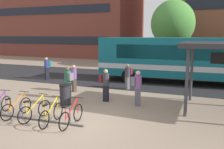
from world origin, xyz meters
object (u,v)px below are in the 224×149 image
at_px(commuter_grey_pack_5, 137,86).
at_px(commuter_maroon_pack_1, 105,83).
at_px(commuter_teal_pack_2, 74,76).
at_px(parked_bicycle_orange_1, 17,108).
at_px(parked_bicycle_yellow_3, 51,114).
at_px(commuter_teal_pack_4, 47,67).
at_px(trash_bin, 65,95).
at_px(city_bus, 184,58).
at_px(parked_bicycle_yellow_2, 35,111).
at_px(commuter_grey_pack_0, 68,80).
at_px(commuter_maroon_pack_3, 128,75).
at_px(parked_bicycle_red_4, 72,116).
at_px(street_tree_1, 173,24).

bearing_deg(commuter_grey_pack_5, commuter_maroon_pack_1, 150.35).
height_order(commuter_teal_pack_2, commuter_grey_pack_5, commuter_grey_pack_5).
distance_m(parked_bicycle_orange_1, commuter_teal_pack_2, 4.70).
distance_m(parked_bicycle_yellow_3, commuter_teal_pack_4, 9.38).
bearing_deg(parked_bicycle_orange_1, trash_bin, -23.98).
height_order(commuter_maroon_pack_1, commuter_grey_pack_5, commuter_grey_pack_5).
xyz_separation_m(city_bus, commuter_teal_pack_4, (-9.85, -2.32, -0.79)).
relative_size(parked_bicycle_yellow_2, parked_bicycle_yellow_3, 0.99).
height_order(commuter_grey_pack_0, commuter_maroon_pack_3, commuter_grey_pack_0).
distance_m(parked_bicycle_orange_1, commuter_grey_pack_5, 5.48).
height_order(parked_bicycle_yellow_2, commuter_maroon_pack_3, commuter_maroon_pack_3).
xyz_separation_m(commuter_maroon_pack_1, commuter_teal_pack_4, (-6.44, 3.88, 0.01)).
bearing_deg(parked_bicycle_red_4, commuter_teal_pack_2, 29.31).
bearing_deg(trash_bin, parked_bicycle_red_4, -52.92).
bearing_deg(parked_bicycle_yellow_3, commuter_grey_pack_0, 16.82).
xyz_separation_m(parked_bicycle_yellow_3, commuter_grey_pack_5, (2.52, 3.39, 0.62)).
xyz_separation_m(commuter_maroon_pack_1, trash_bin, (-1.61, -1.27, -0.46)).
distance_m(parked_bicycle_red_4, street_tree_1, 18.12).
distance_m(commuter_teal_pack_2, commuter_grey_pack_5, 4.56).
bearing_deg(street_tree_1, parked_bicycle_yellow_3, -97.88).
relative_size(parked_bicycle_orange_1, commuter_grey_pack_5, 0.99).
bearing_deg(commuter_grey_pack_5, commuter_grey_pack_0, 156.34).
height_order(city_bus, commuter_maroon_pack_3, city_bus).
xyz_separation_m(parked_bicycle_red_4, commuter_maroon_pack_3, (0.26, 6.46, 0.54)).
distance_m(parked_bicycle_yellow_3, parked_bicycle_red_4, 0.83).
bearing_deg(city_bus, commuter_maroon_pack_3, 43.28).
height_order(commuter_grey_pack_0, commuter_teal_pack_2, commuter_grey_pack_0).
bearing_deg(street_tree_1, commuter_grey_pack_0, -104.74).
distance_m(commuter_teal_pack_2, street_tree_1, 14.02).
bearing_deg(commuter_teal_pack_4, commuter_grey_pack_5, 93.06).
height_order(commuter_grey_pack_0, trash_bin, commuter_grey_pack_0).
bearing_deg(parked_bicycle_yellow_3, trash_bin, 15.49).
bearing_deg(commuter_teal_pack_4, parked_bicycle_yellow_2, 62.55).
height_order(city_bus, commuter_teal_pack_2, city_bus).
xyz_separation_m(parked_bicycle_yellow_2, street_tree_1, (3.33, 17.57, 4.11)).
bearing_deg(commuter_maroon_pack_3, parked_bicycle_yellow_3, 10.56).
height_order(parked_bicycle_yellow_2, commuter_grey_pack_0, commuter_grey_pack_0).
height_order(commuter_teal_pack_2, street_tree_1, street_tree_1).
bearing_deg(parked_bicycle_red_4, parked_bicycle_orange_1, 89.52).
distance_m(commuter_maroon_pack_3, commuter_teal_pack_4, 6.79).
bearing_deg(trash_bin, commuter_teal_pack_4, 133.15).
height_order(parked_bicycle_yellow_3, trash_bin, trash_bin).
bearing_deg(parked_bicycle_red_4, parked_bicycle_yellow_3, 98.71).
bearing_deg(commuter_teal_pack_4, parked_bicycle_orange_1, 56.98).
relative_size(city_bus, parked_bicycle_red_4, 7.03).
distance_m(commuter_maroon_pack_1, commuter_teal_pack_4, 7.51).
height_order(parked_bicycle_yellow_3, commuter_maroon_pack_3, commuter_maroon_pack_3).
distance_m(parked_bicycle_orange_1, commuter_maroon_pack_3, 7.09).
distance_m(commuter_maroon_pack_1, commuter_maroon_pack_3, 3.02).
bearing_deg(commuter_grey_pack_0, commuter_maroon_pack_3, -108.15).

